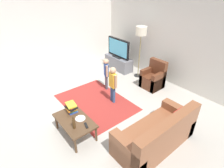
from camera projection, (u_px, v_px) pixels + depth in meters
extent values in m
plane|color=#B2ADA3|center=(95.00, 112.00, 4.81)|extent=(7.80, 7.80, 0.00)
cube|color=silver|center=(170.00, 42.00, 5.78)|extent=(6.00, 0.12, 2.70)
cube|color=silver|center=(43.00, 38.00, 6.16)|extent=(0.12, 6.00, 2.70)
cube|color=#9E2D28|center=(96.00, 102.00, 5.20)|extent=(2.20, 1.60, 0.01)
cube|color=slate|center=(118.00, 63.00, 7.08)|extent=(1.20, 0.44, 0.50)
cube|color=black|center=(117.00, 67.00, 7.13)|extent=(1.10, 0.32, 0.03)
cube|color=black|center=(118.00, 57.00, 6.94)|extent=(0.44, 0.28, 0.03)
cube|color=black|center=(118.00, 48.00, 6.76)|extent=(1.10, 0.07, 0.68)
cube|color=#59B2D8|center=(118.00, 48.00, 6.74)|extent=(1.00, 0.01, 0.58)
cube|color=brown|center=(154.00, 137.00, 3.78)|extent=(0.80, 1.80, 0.42)
cube|color=brown|center=(168.00, 137.00, 3.46)|extent=(0.20, 1.80, 0.86)
cube|color=brown|center=(127.00, 154.00, 3.29)|extent=(0.80, 0.20, 0.60)
cube|color=brown|center=(177.00, 117.00, 4.17)|extent=(0.80, 0.20, 0.60)
cube|color=#B22823|center=(179.00, 116.00, 3.80)|extent=(0.10, 0.32, 0.32)
cube|color=brown|center=(152.00, 81.00, 5.85)|extent=(0.60, 0.60, 0.42)
cube|color=brown|center=(157.00, 73.00, 5.85)|extent=(0.60, 0.16, 0.90)
cube|color=brown|center=(147.00, 76.00, 5.96)|extent=(0.12, 0.60, 0.60)
cube|color=brown|center=(158.00, 82.00, 5.64)|extent=(0.12, 0.60, 0.60)
cylinder|color=#262626|center=(138.00, 75.00, 6.66)|extent=(0.28, 0.28, 0.02)
cylinder|color=#99844C|center=(139.00, 56.00, 6.29)|extent=(0.03, 0.03, 1.50)
cylinder|color=silver|center=(141.00, 31.00, 5.85)|extent=(0.36, 0.36, 0.28)
cylinder|color=#4C4C59|center=(106.00, 81.00, 5.82)|extent=(0.08, 0.08, 0.46)
cylinder|color=#4C4C59|center=(107.00, 83.00, 5.72)|extent=(0.08, 0.08, 0.46)
cube|color=#2D478C|center=(106.00, 70.00, 5.56)|extent=(0.25, 0.21, 0.40)
sphere|color=tan|center=(106.00, 61.00, 5.42)|extent=(0.17, 0.17, 0.17)
cylinder|color=tan|center=(105.00, 67.00, 5.67)|extent=(0.06, 0.06, 0.36)
cylinder|color=tan|center=(107.00, 71.00, 5.43)|extent=(0.06, 0.06, 0.36)
cylinder|color=#33598C|center=(112.00, 93.00, 5.17)|extent=(0.08, 0.08, 0.49)
cylinder|color=#33598C|center=(114.00, 95.00, 5.09)|extent=(0.08, 0.08, 0.49)
cube|color=gold|center=(113.00, 80.00, 4.91)|extent=(0.25, 0.16, 0.42)
sphere|color=tan|center=(113.00, 70.00, 4.76)|extent=(0.17, 0.17, 0.17)
cylinder|color=tan|center=(110.00, 77.00, 5.01)|extent=(0.06, 0.06, 0.38)
cylinder|color=tan|center=(116.00, 82.00, 4.79)|extent=(0.06, 0.06, 0.38)
cube|color=#513823|center=(74.00, 121.00, 3.93)|extent=(1.00, 0.60, 0.04)
cylinder|color=#513823|center=(56.00, 122.00, 4.20)|extent=(0.05, 0.05, 0.38)
cylinder|color=#513823|center=(76.00, 146.00, 3.59)|extent=(0.05, 0.05, 0.38)
cylinder|color=#513823|center=(75.00, 113.00, 4.47)|extent=(0.05, 0.05, 0.38)
cylinder|color=#513823|center=(96.00, 134.00, 3.87)|extent=(0.05, 0.05, 0.38)
cube|color=#334CA5|center=(72.00, 110.00, 4.18)|extent=(0.28, 0.22, 0.03)
cube|color=#388C4C|center=(72.00, 109.00, 4.16)|extent=(0.24, 0.19, 0.04)
cube|color=orange|center=(71.00, 108.00, 4.13)|extent=(0.27, 0.23, 0.04)
cube|color=black|center=(71.00, 107.00, 4.10)|extent=(0.29, 0.22, 0.04)
cube|color=red|center=(71.00, 106.00, 4.09)|extent=(0.26, 0.19, 0.03)
cube|color=yellow|center=(71.00, 105.00, 4.06)|extent=(0.29, 0.23, 0.04)
cylinder|color=#4C3319|center=(74.00, 124.00, 3.64)|extent=(0.06, 0.06, 0.23)
cylinder|color=#4C3319|center=(73.00, 118.00, 3.57)|extent=(0.02, 0.02, 0.06)
cube|color=black|center=(86.00, 125.00, 3.75)|extent=(0.18, 0.09, 0.02)
cylinder|color=white|center=(80.00, 118.00, 3.94)|extent=(0.22, 0.22, 0.02)
cube|color=silver|center=(81.00, 119.00, 3.93)|extent=(0.14, 0.06, 0.01)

